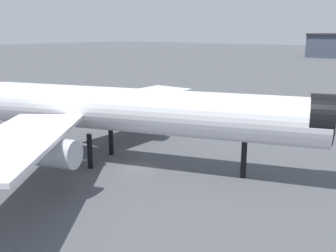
{
  "coord_description": "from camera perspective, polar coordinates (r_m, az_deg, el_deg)",
  "views": [
    {
      "loc": [
        31.17,
        -33.09,
        16.52
      ],
      "look_at": [
        3.1,
        2.63,
        5.43
      ],
      "focal_mm": 41.54,
      "sensor_mm": 36.0,
      "label": 1
    }
  ],
  "objects": [
    {
      "name": "ground",
      "position": [
        48.37,
        -4.85,
        -6.3
      ],
      "size": [
        900.0,
        900.0,
        0.0
      ],
      "primitive_type": "plane",
      "color": "#4C4F54"
    },
    {
      "name": "airliner_near_gate",
      "position": [
        49.13,
        -7.84,
        2.34
      ],
      "size": [
        54.88,
        48.89,
        15.75
      ],
      "rotation": [
        0.0,
        0.0,
        0.34
      ],
      "color": "white",
      "rests_on": "ground"
    },
    {
      "name": "traffic_cone_near_nose",
      "position": [
        66.71,
        22.32,
        -1.42
      ],
      "size": [
        0.45,
        0.45,
        0.56
      ],
      "primitive_type": "cone",
      "color": "#F2600C",
      "rests_on": "ground"
    }
  ]
}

